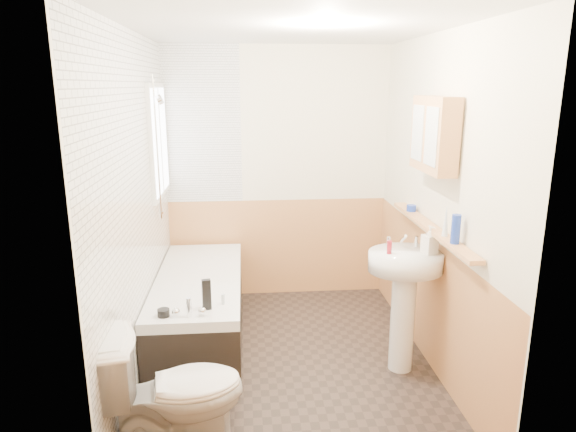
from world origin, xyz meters
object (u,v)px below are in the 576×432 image
at_px(bathtub, 200,306).
at_px(pine_shelf, 431,228).
at_px(toilet, 174,394).
at_px(medicine_cabinet, 434,135).
at_px(sink, 404,286).

distance_m(bathtub, pine_shelf, 2.02).
bearing_deg(toilet, pine_shelf, -73.98).
xyz_separation_m(bathtub, medicine_cabinet, (1.74, -0.56, 1.49)).
distance_m(pine_shelf, medicine_cabinet, 0.69).
xyz_separation_m(bathtub, toilet, (-0.03, -1.44, 0.10)).
bearing_deg(pine_shelf, toilet, -153.86).
height_order(bathtub, toilet, toilet).
distance_m(toilet, pine_shelf, 2.12).
height_order(bathtub, medicine_cabinet, medicine_cabinet).
bearing_deg(sink, pine_shelf, 10.00).
bearing_deg(medicine_cabinet, bathtub, 162.23).
distance_m(bathtub, medicine_cabinet, 2.36).
distance_m(toilet, sink, 1.81).
bearing_deg(medicine_cabinet, pine_shelf, 3.98).
height_order(pine_shelf, medicine_cabinet, medicine_cabinet).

